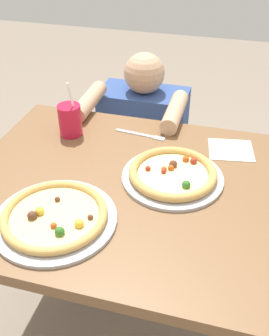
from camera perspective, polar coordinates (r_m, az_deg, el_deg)
ground_plane at (r=1.86m, az=-0.58°, el=-20.78°), size 8.00×8.00×0.00m
dining_table at (r=1.38m, az=-0.74°, el=-6.15°), size 1.11×0.89×0.75m
pizza_near at (r=1.18m, az=-11.40°, el=-6.89°), size 0.36×0.36×0.04m
pizza_far at (r=1.32m, az=5.52°, el=-0.89°), size 0.34×0.34×0.04m
drink_cup_colored at (r=1.55m, az=-9.26°, el=6.84°), size 0.09×0.09×0.22m
paper_napkin at (r=1.51m, az=13.69°, el=2.55°), size 0.18×0.17×0.00m
fork at (r=1.55m, az=1.17°, el=4.78°), size 0.20×0.04×0.00m
diner_seated at (r=2.07m, az=1.19°, el=2.26°), size 0.45×0.54×0.93m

